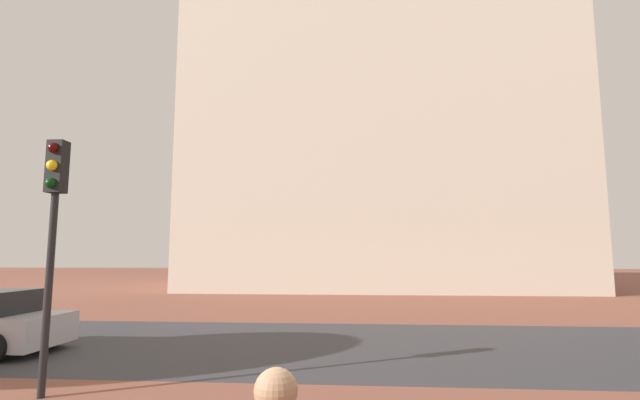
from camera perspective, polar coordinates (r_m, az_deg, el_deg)
name	(u,v)px	position (r m, az deg, el deg)	size (l,w,h in m)	color
ground_plane	(311,334)	(13.45, -1.11, -16.71)	(120.00, 120.00, 0.00)	brown
street_asphalt_strip	(306,345)	(11.97, -1.82, -17.92)	(120.00, 6.98, 0.00)	#38383D
landmark_building	(371,120)	(32.86, 6.49, 10.07)	(25.16, 11.87, 37.16)	beige
traffic_light_pole	(53,214)	(8.75, -30.85, -1.49)	(0.28, 0.34, 4.22)	black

